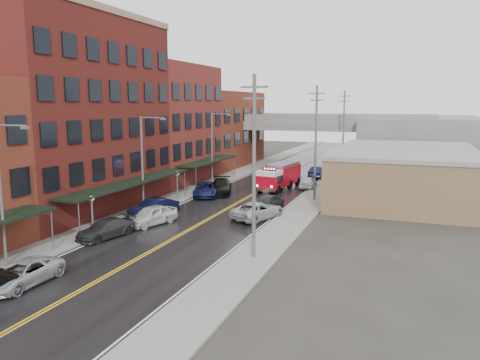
% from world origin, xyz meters
% --- Properties ---
extents(road, '(11.00, 160.00, 0.02)m').
position_xyz_m(road, '(0.00, 30.00, 0.01)').
color(road, black).
rests_on(road, ground).
extents(sidewalk_left, '(3.00, 160.00, 0.15)m').
position_xyz_m(sidewalk_left, '(-7.30, 30.00, 0.07)').
color(sidewalk_left, slate).
rests_on(sidewalk_left, ground).
extents(sidewalk_right, '(3.00, 160.00, 0.15)m').
position_xyz_m(sidewalk_right, '(7.30, 30.00, 0.07)').
color(sidewalk_right, slate).
rests_on(sidewalk_right, ground).
extents(curb_left, '(0.30, 160.00, 0.15)m').
position_xyz_m(curb_left, '(-5.65, 30.00, 0.07)').
color(curb_left, gray).
rests_on(curb_left, ground).
extents(curb_right, '(0.30, 160.00, 0.15)m').
position_xyz_m(curb_right, '(5.65, 30.00, 0.07)').
color(curb_right, gray).
rests_on(curb_right, ground).
extents(brick_building_b, '(9.00, 20.00, 18.00)m').
position_xyz_m(brick_building_b, '(-13.30, 23.00, 9.00)').
color(brick_building_b, '#521715').
rests_on(brick_building_b, ground).
extents(brick_building_c, '(9.00, 15.00, 15.00)m').
position_xyz_m(brick_building_c, '(-13.30, 40.50, 7.50)').
color(brick_building_c, maroon).
rests_on(brick_building_c, ground).
extents(brick_building_far, '(9.00, 20.00, 12.00)m').
position_xyz_m(brick_building_far, '(-13.30, 58.00, 6.00)').
color(brick_building_far, brown).
rests_on(brick_building_far, ground).
extents(tan_building, '(14.00, 22.00, 5.00)m').
position_xyz_m(tan_building, '(16.00, 40.00, 2.50)').
color(tan_building, brown).
rests_on(tan_building, ground).
extents(right_far_block, '(18.00, 30.00, 8.00)m').
position_xyz_m(right_far_block, '(18.00, 70.00, 4.00)').
color(right_far_block, slate).
rests_on(right_far_block, ground).
extents(awning_1, '(2.60, 18.00, 3.09)m').
position_xyz_m(awning_1, '(-7.49, 23.00, 2.99)').
color(awning_1, black).
rests_on(awning_1, ground).
extents(awning_2, '(2.60, 13.00, 3.09)m').
position_xyz_m(awning_2, '(-7.49, 40.50, 2.99)').
color(awning_2, black).
rests_on(awning_2, ground).
extents(globe_lamp_1, '(0.44, 0.44, 3.12)m').
position_xyz_m(globe_lamp_1, '(-6.40, 16.00, 2.31)').
color(globe_lamp_1, '#59595B').
rests_on(globe_lamp_1, ground).
extents(globe_lamp_2, '(0.44, 0.44, 3.12)m').
position_xyz_m(globe_lamp_2, '(-6.40, 30.00, 2.31)').
color(globe_lamp_2, '#59595B').
rests_on(globe_lamp_2, ground).
extents(street_lamp_0, '(2.64, 0.22, 9.00)m').
position_xyz_m(street_lamp_0, '(-6.55, 8.00, 5.19)').
color(street_lamp_0, '#59595B').
rests_on(street_lamp_0, ground).
extents(street_lamp_1, '(2.64, 0.22, 9.00)m').
position_xyz_m(street_lamp_1, '(-6.55, 24.00, 5.19)').
color(street_lamp_1, '#59595B').
rests_on(street_lamp_1, ground).
extents(street_lamp_2, '(2.64, 0.22, 9.00)m').
position_xyz_m(street_lamp_2, '(-6.55, 40.00, 5.19)').
color(street_lamp_2, '#59595B').
rests_on(street_lamp_2, ground).
extents(utility_pole_0, '(1.80, 0.24, 12.00)m').
position_xyz_m(utility_pole_0, '(7.20, 15.00, 6.31)').
color(utility_pole_0, '#59595B').
rests_on(utility_pole_0, ground).
extents(utility_pole_1, '(1.80, 0.24, 12.00)m').
position_xyz_m(utility_pole_1, '(7.20, 35.00, 6.31)').
color(utility_pole_1, '#59595B').
rests_on(utility_pole_1, ground).
extents(utility_pole_2, '(1.80, 0.24, 12.00)m').
position_xyz_m(utility_pole_2, '(7.20, 55.00, 6.31)').
color(utility_pole_2, '#59595B').
rests_on(utility_pole_2, ground).
extents(overpass, '(40.00, 10.00, 7.50)m').
position_xyz_m(overpass, '(0.00, 62.00, 5.99)').
color(overpass, slate).
rests_on(overpass, ground).
extents(fire_truck, '(4.12, 8.47, 2.99)m').
position_xyz_m(fire_truck, '(1.76, 40.34, 1.62)').
color(fire_truck, red).
rests_on(fire_truck, ground).
extents(parked_car_left_2, '(2.29, 4.96, 1.38)m').
position_xyz_m(parked_car_left_2, '(-3.60, 6.13, 0.69)').
color(parked_car_left_2, '#A1A4A8').
rests_on(parked_car_left_2, ground).
extents(parked_car_left_3, '(3.05, 5.21, 1.42)m').
position_xyz_m(parked_car_left_3, '(-5.00, 15.70, 0.71)').
color(parked_car_left_3, '#292A2C').
rests_on(parked_car_left_3, ground).
extents(parked_car_left_4, '(3.27, 5.19, 1.65)m').
position_xyz_m(parked_car_left_4, '(-3.75, 20.34, 0.82)').
color(parked_car_left_4, silver).
rests_on(parked_car_left_4, ground).
extents(parked_car_left_5, '(3.14, 5.29, 1.65)m').
position_xyz_m(parked_car_left_5, '(-5.00, 22.80, 0.82)').
color(parked_car_left_5, black).
rests_on(parked_car_left_5, ground).
extents(parked_car_left_6, '(4.23, 6.00, 1.52)m').
position_xyz_m(parked_car_left_6, '(-4.56, 33.20, 0.76)').
color(parked_car_left_6, '#131A4A').
rests_on(parked_car_left_6, ground).
extents(parked_car_left_7, '(4.05, 6.18, 1.67)m').
position_xyz_m(parked_car_left_7, '(-3.60, 35.13, 0.83)').
color(parked_car_left_7, black).
rests_on(parked_car_left_7, ground).
extents(parked_car_right_0, '(4.27, 6.12, 1.55)m').
position_xyz_m(parked_car_right_0, '(4.05, 25.42, 0.78)').
color(parked_car_right_0, '#ABAEB3').
rests_on(parked_car_right_0, ground).
extents(parked_car_right_1, '(2.16, 4.86, 1.38)m').
position_xyz_m(parked_car_right_1, '(3.77, 29.80, 0.69)').
color(parked_car_right_1, '#262628').
rests_on(parked_car_right_1, ground).
extents(parked_car_right_2, '(1.89, 4.36, 1.47)m').
position_xyz_m(parked_car_right_2, '(5.00, 41.99, 0.73)').
color(parked_car_right_2, '#BBBBBB').
rests_on(parked_car_right_2, ground).
extents(parked_car_right_3, '(2.22, 5.02, 1.60)m').
position_xyz_m(parked_car_right_3, '(4.69, 50.50, 0.80)').
color(parked_car_right_3, black).
rests_on(parked_car_right_3, ground).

